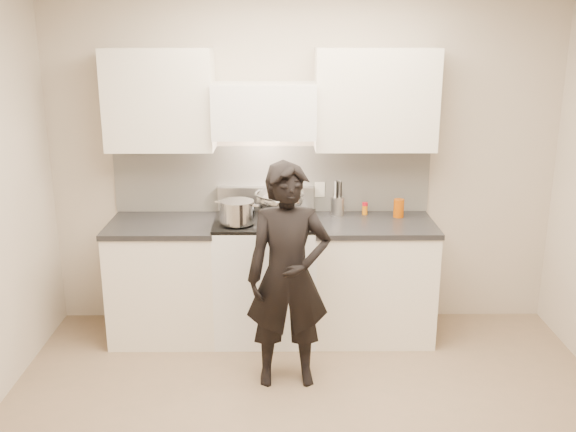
{
  "coord_description": "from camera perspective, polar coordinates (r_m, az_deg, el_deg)",
  "views": [
    {
      "loc": [
        -0.17,
        -3.24,
        2.32
      ],
      "look_at": [
        -0.13,
        1.05,
        1.08
      ],
      "focal_mm": 40.0,
      "sensor_mm": 36.0,
      "label": 1
    }
  ],
  "objects": [
    {
      "name": "counter_right",
      "position": [
        5.07,
        7.46,
        -5.49
      ],
      "size": [
        0.92,
        0.67,
        0.92
      ],
      "color": "white",
      "rests_on": "ground"
    },
    {
      "name": "counter_left",
      "position": [
        5.11,
        -10.82,
        -5.5
      ],
      "size": [
        0.82,
        0.67,
        0.92
      ],
      "color": "white",
      "rests_on": "ground"
    },
    {
      "name": "stock_pot",
      "position": [
        4.71,
        -4.54,
        0.37
      ],
      "size": [
        0.34,
        0.33,
        0.17
      ],
      "color": "#B7B7B7",
      "rests_on": "stove"
    },
    {
      "name": "utensil_crock",
      "position": [
        5.05,
        4.44,
        1.02
      ],
      "size": [
        0.1,
        0.1,
        0.27
      ],
      "color": "silver",
      "rests_on": "counter_right"
    },
    {
      "name": "spice_jar",
      "position": [
        5.1,
        6.85,
        0.68
      ],
      "size": [
        0.04,
        0.04,
        0.1
      ],
      "color": "orange",
      "rests_on": "counter_right"
    },
    {
      "name": "room_shell",
      "position": [
        3.69,
        1.21,
        4.84
      ],
      "size": [
        4.04,
        3.54,
        2.7
      ],
      "color": "#C0B2A0",
      "rests_on": "ground"
    },
    {
      "name": "wok",
      "position": [
        4.97,
        -0.75,
        1.51
      ],
      "size": [
        0.39,
        0.47,
        0.31
      ],
      "color": "#B7B7B7",
      "rests_on": "stove"
    },
    {
      "name": "person",
      "position": [
        4.24,
        0.02,
        -5.39
      ],
      "size": [
        0.58,
        0.4,
        1.53
      ],
      "primitive_type": "imported",
      "rotation": [
        0.0,
        0.0,
        0.06
      ],
      "color": "black",
      "rests_on": "ground"
    },
    {
      "name": "oil_glass",
      "position": [
        5.06,
        9.81,
        0.69
      ],
      "size": [
        0.08,
        0.08,
        0.14
      ],
      "color": "#AE4803",
      "rests_on": "counter_right"
    },
    {
      "name": "stove",
      "position": [
        5.02,
        -2.0,
        -5.42
      ],
      "size": [
        0.76,
        0.65,
        0.96
      ],
      "color": "white",
      "rests_on": "ground"
    }
  ]
}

